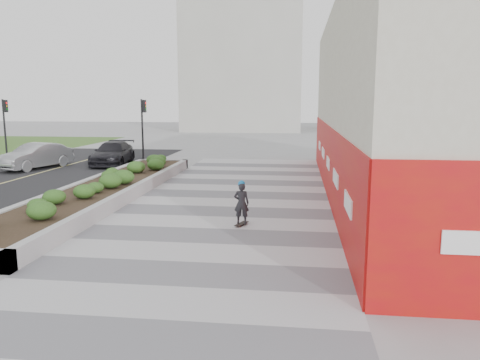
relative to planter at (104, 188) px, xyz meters
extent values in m
plane|color=gray|center=(5.50, -7.00, -0.42)|extent=(160.00, 160.00, 0.00)
cube|color=#A8A8AD|center=(5.50, -4.00, -0.41)|extent=(8.00, 36.00, 0.01)
cube|color=#BAB39F|center=(12.50, 2.00, 3.58)|extent=(6.00, 24.00, 8.00)
cube|color=#B11A0D|center=(9.52, 2.00, 1.08)|extent=(0.12, 24.00, 3.00)
cube|color=#9E9EA0|center=(0.00, 8.85, -0.14)|extent=(3.00, 0.30, 0.55)
cube|color=#9E9EA0|center=(-1.35, 0.00, -0.14)|extent=(0.30, 18.00, 0.55)
cube|color=#9E9EA0|center=(1.35, 0.00, -0.14)|extent=(0.30, 18.00, 0.55)
cube|color=#2D2116|center=(0.00, 0.00, -0.17)|extent=(2.40, 17.40, 0.50)
cylinder|color=black|center=(-1.80, 10.50, 1.68)|extent=(0.12, 0.12, 4.20)
cube|color=black|center=(-1.62, 10.50, 3.33)|extent=(0.18, 0.28, 0.80)
cylinder|color=black|center=(-11.00, 10.00, 1.68)|extent=(0.12, 0.12, 4.20)
cube|color=black|center=(-10.82, 10.00, 3.33)|extent=(0.18, 0.28, 0.80)
cube|color=#ADAAA3|center=(0.50, 48.00, 9.58)|extent=(16.00, 12.00, 20.00)
cube|color=#ADAAA3|center=(20.50, 53.00, 11.58)|extent=(14.00, 10.00, 24.00)
cylinder|color=#595654|center=(6.00, -4.00, -0.42)|extent=(0.44, 0.44, 0.01)
cube|color=black|center=(6.37, -3.88, -0.35)|extent=(0.43, 0.75, 0.02)
imported|color=#26262B|center=(6.37, -3.88, 0.34)|extent=(0.50, 0.33, 1.37)
sphere|color=#177AC6|center=(6.37, -3.88, 0.98)|extent=(0.23, 0.23, 0.23)
imported|color=#9FA1A6|center=(-7.62, 7.74, 0.35)|extent=(2.97, 4.96, 1.54)
imported|color=black|center=(-3.75, 10.20, 0.31)|extent=(2.62, 5.23, 1.46)
camera|label=1|loc=(8.15, -18.74, 3.62)|focal=35.00mm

